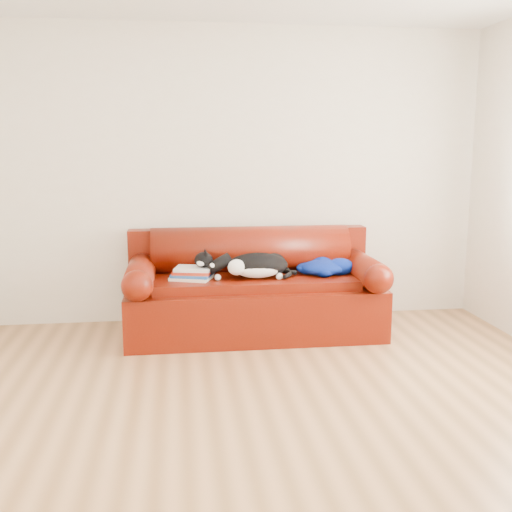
{
  "coord_description": "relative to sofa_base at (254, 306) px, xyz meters",
  "views": [
    {
      "loc": [
        -0.49,
        -3.35,
        1.56
      ],
      "look_at": [
        0.12,
        1.35,
        0.69
      ],
      "focal_mm": 42.0,
      "sensor_mm": 36.0,
      "label": 1
    }
  ],
  "objects": [
    {
      "name": "book_stack",
      "position": [
        -0.51,
        -0.08,
        0.31
      ],
      "size": [
        0.38,
        0.34,
        0.1
      ],
      "rotation": [
        0.0,
        0.0,
        -0.28
      ],
      "color": "beige",
      "rests_on": "sofa_base"
    },
    {
      "name": "sofa_back",
      "position": [
        0.0,
        0.24,
        0.3
      ],
      "size": [
        2.1,
        1.01,
        0.88
      ],
      "color": "#3C0902",
      "rests_on": "ground"
    },
    {
      "name": "ground",
      "position": [
        -0.12,
        -1.49,
        -0.24
      ],
      "size": [
        4.5,
        4.5,
        0.0
      ],
      "primitive_type": "plane",
      "color": "brown",
      "rests_on": "ground"
    },
    {
      "name": "sofa_base",
      "position": [
        0.0,
        0.0,
        0.0
      ],
      "size": [
        2.1,
        0.9,
        0.5
      ],
      "color": "#3C0902",
      "rests_on": "ground"
    },
    {
      "name": "cat",
      "position": [
        0.01,
        -0.11,
        0.36
      ],
      "size": [
        0.73,
        0.4,
        0.26
      ],
      "rotation": [
        0.0,
        0.0,
        0.27
      ],
      "color": "black",
      "rests_on": "sofa_base"
    },
    {
      "name": "blanket",
      "position": [
        0.6,
        -0.02,
        0.32
      ],
      "size": [
        0.52,
        0.42,
        0.14
      ],
      "rotation": [
        0.0,
        0.0,
        0.21
      ],
      "color": "#020D4D",
      "rests_on": "sofa_base"
    },
    {
      "name": "room_shell",
      "position": [
        -0.0,
        -1.48,
        1.43
      ],
      "size": [
        4.52,
        4.02,
        2.61
      ],
      "color": "beige",
      "rests_on": "ground"
    }
  ]
}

